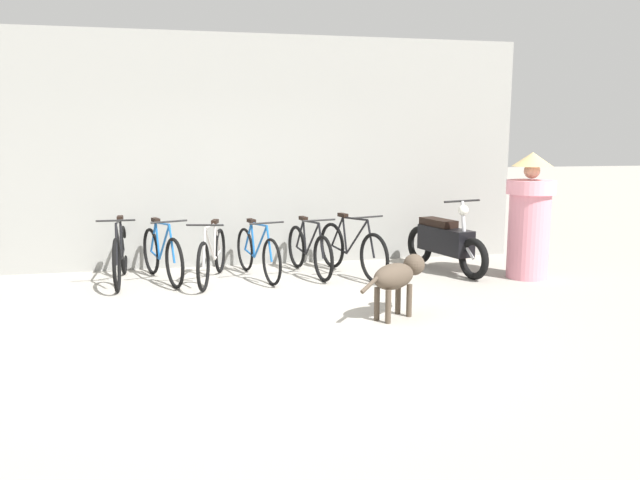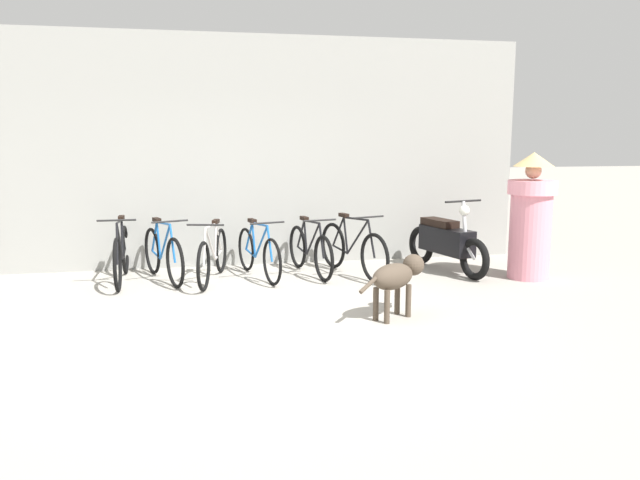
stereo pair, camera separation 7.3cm
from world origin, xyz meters
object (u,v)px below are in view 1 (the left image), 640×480
object	(u,v)px
bicycle_1	(162,255)
bicycle_4	(309,251)
motorcycle	(445,242)
bicycle_2	(212,256)
bicycle_5	(352,250)
bicycle_3	(258,253)
person_in_robes	(530,216)
bicycle_0	(120,255)
stray_dog	(398,276)

from	to	relation	value
bicycle_1	bicycle_4	distance (m)	1.94
bicycle_1	motorcycle	xyz separation A→B (m)	(3.84, -0.21, 0.07)
bicycle_2	bicycle_5	bearing A→B (deg)	103.84
bicycle_3	person_in_robes	xyz separation A→B (m)	(3.50, -0.77, 0.50)
bicycle_1	bicycle_5	xyz separation A→B (m)	(2.50, -0.18, 0.01)
person_in_robes	bicycle_1	bearing A→B (deg)	13.41
bicycle_2	bicycle_4	size ratio (longest dim) A/B	1.06
bicycle_0	bicycle_5	xyz separation A→B (m)	(3.02, -0.19, -0.01)
bicycle_1	person_in_robes	bearing A→B (deg)	60.28
bicycle_1	stray_dog	distance (m)	3.31
bicycle_1	motorcycle	size ratio (longest dim) A/B	0.87
motorcycle	person_in_robes	xyz separation A→B (m)	(0.90, -0.63, 0.42)
bicycle_1	bicycle_0	bearing A→B (deg)	-111.13
bicycle_2	stray_dog	bearing A→B (deg)	55.23
bicycle_0	stray_dog	distance (m)	3.72
stray_dog	bicycle_5	bearing A→B (deg)	55.97
bicycle_1	bicycle_4	world-z (taller)	bicycle_1
bicycle_1	bicycle_3	distance (m)	1.24
bicycle_0	bicycle_1	size ratio (longest dim) A/B	1.13
bicycle_0	person_in_robes	distance (m)	5.35
bicycle_4	bicycle_2	bearing A→B (deg)	-94.24
bicycle_0	motorcycle	bearing A→B (deg)	86.36
stray_dog	person_in_robes	size ratio (longest dim) A/B	0.53
bicycle_4	person_in_robes	size ratio (longest dim) A/B	0.93
bicycle_0	motorcycle	distance (m)	4.36
bicycle_0	bicycle_1	bearing A→B (deg)	87.80
bicycle_0	person_in_robes	size ratio (longest dim) A/B	1.03
bicycle_3	stray_dog	distance (m)	2.48
bicycle_1	stray_dog	xyz separation A→B (m)	(2.44, -2.24, 0.10)
bicycle_1	bicycle_4	xyz separation A→B (m)	(1.94, -0.02, -0.01)
bicycle_5	person_in_robes	world-z (taller)	person_in_robes
person_in_robes	bicycle_5	bearing A→B (deg)	6.93
bicycle_0	bicycle_1	world-z (taller)	bicycle_0
bicycle_0	bicycle_1	distance (m)	0.52
bicycle_5	stray_dog	bearing A→B (deg)	-18.24
bicycle_3	bicycle_5	bearing A→B (deg)	71.13
bicycle_1	bicycle_3	bearing A→B (deg)	67.02
bicycle_4	stray_dog	bearing A→B (deg)	1.76
motorcycle	person_in_robes	distance (m)	1.18
bicycle_0	stray_dog	xyz separation A→B (m)	(2.96, -2.25, 0.08)
motorcycle	bicycle_0	bearing A→B (deg)	-106.73
bicycle_4	motorcycle	world-z (taller)	motorcycle
stray_dog	person_in_robes	world-z (taller)	person_in_robes
bicycle_0	bicycle_2	distance (m)	1.17
motorcycle	bicycle_4	bearing A→B (deg)	-109.56
bicycle_3	person_in_robes	size ratio (longest dim) A/B	0.94
bicycle_2	bicycle_3	bearing A→B (deg)	113.40
bicycle_2	bicycle_0	bearing A→B (deg)	-85.06
bicycle_2	bicycle_5	distance (m)	1.87
motorcycle	bicycle_5	bearing A→B (deg)	-105.19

